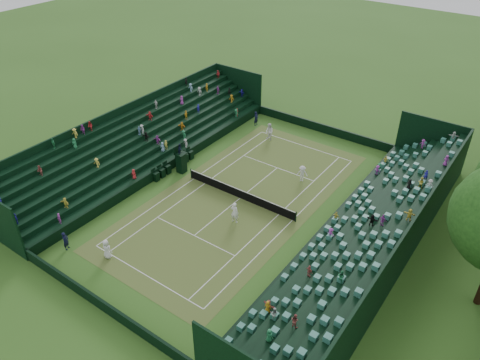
{
  "coord_description": "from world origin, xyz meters",
  "views": [
    {
      "loc": [
        20.05,
        -27.93,
        24.82
      ],
      "look_at": [
        0.0,
        0.0,
        2.0
      ],
      "focal_mm": 35.0,
      "sensor_mm": 36.0,
      "label": 1
    }
  ],
  "objects_px": {
    "player_far_east": "(302,174)",
    "tennis_net": "(240,194)",
    "player_near_east": "(235,212)",
    "umpire_chair": "(181,160)",
    "player_far_west": "(269,132)",
    "player_near_west": "(107,249)"
  },
  "relations": [
    {
      "from": "player_near_east",
      "to": "player_far_east",
      "type": "xyz_separation_m",
      "value": [
        1.5,
        8.81,
        -0.17
      ]
    },
    {
      "from": "player_near_east",
      "to": "umpire_chair",
      "type": "bearing_deg",
      "value": -27.49
    },
    {
      "from": "player_near_west",
      "to": "player_far_west",
      "type": "bearing_deg",
      "value": -95.85
    },
    {
      "from": "umpire_chair",
      "to": "player_far_west",
      "type": "distance_m",
      "value": 11.13
    },
    {
      "from": "umpire_chair",
      "to": "player_near_east",
      "type": "bearing_deg",
      "value": -20.52
    },
    {
      "from": "tennis_net",
      "to": "player_near_west",
      "type": "relative_size",
      "value": 6.92
    },
    {
      "from": "tennis_net",
      "to": "umpire_chair",
      "type": "xyz_separation_m",
      "value": [
        -7.3,
        0.32,
        0.82
      ]
    },
    {
      "from": "player_far_west",
      "to": "player_near_east",
      "type": "bearing_deg",
      "value": -49.05
    },
    {
      "from": "tennis_net",
      "to": "player_far_west",
      "type": "bearing_deg",
      "value": 109.52
    },
    {
      "from": "tennis_net",
      "to": "player_near_east",
      "type": "xyz_separation_m",
      "value": [
        1.61,
        -3.02,
        0.47
      ]
    },
    {
      "from": "player_near_west",
      "to": "tennis_net",
      "type": "bearing_deg",
      "value": -113.16
    },
    {
      "from": "umpire_chair",
      "to": "player_near_east",
      "type": "distance_m",
      "value": 9.52
    },
    {
      "from": "player_far_east",
      "to": "tennis_net",
      "type": "bearing_deg",
      "value": -146.14
    },
    {
      "from": "tennis_net",
      "to": "player_far_east",
      "type": "relative_size",
      "value": 7.07
    },
    {
      "from": "player_near_east",
      "to": "tennis_net",
      "type": "bearing_deg",
      "value": -68.88
    },
    {
      "from": "tennis_net",
      "to": "umpire_chair",
      "type": "height_order",
      "value": "umpire_chair"
    },
    {
      "from": "umpire_chair",
      "to": "player_near_east",
      "type": "height_order",
      "value": "umpire_chair"
    },
    {
      "from": "umpire_chair",
      "to": "player_far_west",
      "type": "relative_size",
      "value": 1.63
    },
    {
      "from": "player_near_west",
      "to": "player_far_east",
      "type": "xyz_separation_m",
      "value": [
        6.82,
        17.98,
        -0.02
      ]
    },
    {
      "from": "tennis_net",
      "to": "player_far_west",
      "type": "distance_m",
      "value": 11.57
    },
    {
      "from": "player_far_east",
      "to": "player_near_west",
      "type": "bearing_deg",
      "value": -138.66
    },
    {
      "from": "umpire_chair",
      "to": "player_near_west",
      "type": "xyz_separation_m",
      "value": [
        3.59,
        -12.51,
        -0.5
      ]
    }
  ]
}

